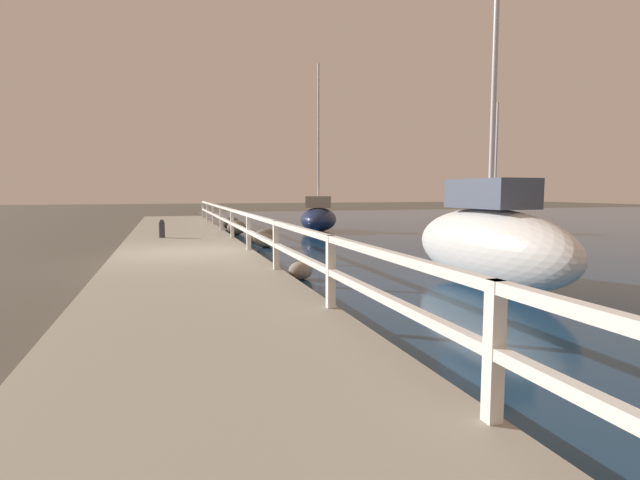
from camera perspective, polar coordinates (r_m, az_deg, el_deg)
The scene contains 13 objects.
ground_plane at distance 12.42m, azimuth -15.10°, elevation -2.64°, with size 120.00×120.00×0.00m, color #4C473D.
dock_walkway at distance 12.40m, azimuth -15.11°, elevation -1.98°, with size 3.25×36.00×0.29m.
railing at distance 12.47m, azimuth -8.17°, elevation 1.75°, with size 0.10×32.50×0.91m.
boulder_downstream at distance 9.85m, azimuth -2.23°, elevation -3.51°, with size 0.48×0.43×0.36m.
boulder_near_dock at distance 16.88m, azimuth -7.57°, elevation 0.23°, with size 0.46×0.41×0.35m.
boulder_water_edge at distance 20.26m, azimuth -9.51°, elevation 1.40°, with size 0.75×0.68×0.56m.
boulder_far_strip at distance 15.50m, azimuth -6.29°, elevation 0.09°, with size 0.69×0.62×0.51m.
boulder_mid_strip at distance 15.59m, azimuth -6.20°, elevation 0.24°, with size 0.77×0.69×0.58m.
boulder_upstream at distance 23.18m, azimuth -10.19°, elevation 1.94°, with size 0.78×0.71×0.59m.
mooring_bollard at distance 16.35m, azimuth -17.63°, elevation 1.26°, with size 0.18×0.18×0.57m.
sailboat_black at distance 22.18m, azimuth 19.27°, elevation 2.29°, with size 3.12×4.85×5.36m.
sailboat_white at distance 9.47m, azimuth 18.75°, elevation -0.23°, with size 1.37×4.20×6.25m.
sailboat_navy at distance 21.63m, azimuth -0.18°, elevation 2.63°, with size 2.56×3.73×7.09m.
Camera 1 is at (-0.40, -12.29, 1.74)m, focal length 28.00 mm.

